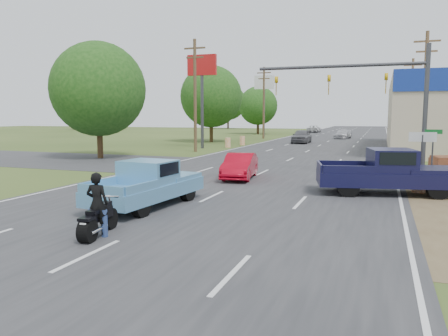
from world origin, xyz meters
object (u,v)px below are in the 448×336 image
at_px(distant_car_white, 314,129).
at_px(navy_pickup, 391,172).
at_px(distant_car_silver, 343,134).
at_px(motorcycle, 97,221).
at_px(distant_car_grey, 302,136).
at_px(red_convertible, 240,166).
at_px(rider, 97,207).
at_px(blue_pickup, 149,183).

bearing_deg(distant_car_white, navy_pickup, 100.47).
bearing_deg(distant_car_silver, motorcycle, -84.19).
bearing_deg(distant_car_silver, distant_car_white, 116.89).
xyz_separation_m(motorcycle, distant_car_grey, (-1.84, 42.16, 0.36)).
xyz_separation_m(red_convertible, distant_car_silver, (1.66, 42.49, 0.01)).
relative_size(navy_pickup, distant_car_silver, 1.33).
bearing_deg(navy_pickup, motorcycle, -50.16).
bearing_deg(distant_car_grey, rider, -87.73).
distance_m(motorcycle, navy_pickup, 12.36).
xyz_separation_m(rider, navy_pickup, (7.60, 9.69, 0.12)).
distance_m(red_convertible, motorcycle, 11.84).
bearing_deg(blue_pickup, distant_car_white, 98.76).
bearing_deg(distant_car_white, red_convertible, 94.30).
height_order(rider, distant_car_white, rider).
distance_m(distant_car_silver, distant_car_white, 21.82).
distance_m(rider, distant_car_silver, 54.32).
bearing_deg(rider, motorcycle, 90.00).
relative_size(red_convertible, motorcycle, 1.97).
distance_m(distant_car_grey, distant_car_white, 32.96).
bearing_deg(distant_car_grey, distant_car_white, 95.65).
bearing_deg(motorcycle, blue_pickup, 92.06).
distance_m(red_convertible, distant_car_silver, 42.52).
height_order(navy_pickup, distant_car_white, navy_pickup).
bearing_deg(distant_car_grey, distant_car_silver, 72.62).
bearing_deg(rider, navy_pickup, -136.44).
distance_m(motorcycle, blue_pickup, 4.25).
bearing_deg(red_convertible, motorcycle, -99.16).
bearing_deg(navy_pickup, rider, -50.31).
xyz_separation_m(blue_pickup, navy_pickup, (8.36, 5.57, 0.11)).
bearing_deg(distant_car_silver, navy_pickup, -74.91).
bearing_deg(distant_car_silver, blue_pickup, -85.23).
bearing_deg(red_convertible, navy_pickup, -23.94).
distance_m(rider, navy_pickup, 12.32).
distance_m(blue_pickup, distant_car_silver, 50.23).
distance_m(blue_pickup, distant_car_grey, 38.02).
relative_size(red_convertible, distant_car_grey, 0.83).
height_order(red_convertible, navy_pickup, navy_pickup).
bearing_deg(blue_pickup, motorcycle, -74.48).
height_order(motorcycle, distant_car_silver, distant_car_silver).
bearing_deg(distant_car_grey, navy_pickup, -74.00).
bearing_deg(red_convertible, rider, -99.20).
height_order(motorcycle, distant_car_grey, distant_car_grey).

